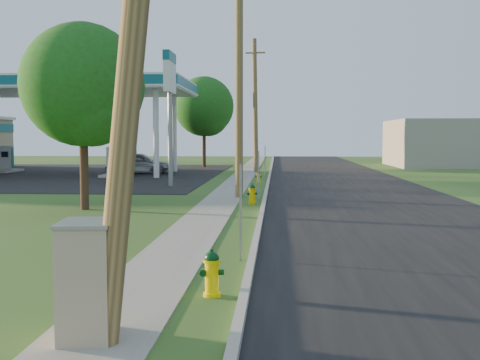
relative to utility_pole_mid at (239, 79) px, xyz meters
name	(u,v)px	position (x,y,z in m)	size (l,w,h in m)	color
ground_plane	(204,322)	(0.60, -17.00, -4.95)	(140.00, 140.00, 0.00)	#2A4B18
road	(394,222)	(5.10, -7.00, -4.94)	(8.00, 120.00, 0.02)	black
curb	(261,219)	(1.10, -7.00, -4.88)	(0.15, 120.00, 0.15)	#9F9D92
sidewalk	(203,220)	(-0.65, -7.00, -4.94)	(1.50, 120.00, 0.03)	gray
forecourt	(29,174)	(-15.40, 15.00, -4.94)	(26.00, 28.00, 0.02)	black
utility_pole_mid	(239,79)	(0.00, 0.00, 0.00)	(1.40, 0.32, 9.80)	brown
utility_pole_far	(255,105)	(0.00, 18.00, -0.15)	(1.40, 0.32, 9.50)	brown
sign_post_near	(241,213)	(0.85, -12.80, -3.95)	(0.05, 0.04, 2.00)	gray
sign_post_mid	(259,176)	(0.85, -1.00, -3.95)	(0.05, 0.04, 2.00)	gray
sign_post_far	(265,163)	(0.85, 11.20, -3.95)	(0.05, 0.04, 2.00)	gray
gas_canopy	(56,87)	(-13.40, 15.00, 0.94)	(18.18, 9.18, 6.40)	silver
fuel_pump_ne	(114,165)	(-8.90, 13.00, -4.23)	(1.20, 3.20, 1.90)	#9F9D92
fuel_pump_sw	(7,162)	(-17.90, 17.00, -4.23)	(1.20, 3.20, 1.90)	#9F9D92
fuel_pump_se	(130,163)	(-8.90, 17.00, -4.23)	(1.20, 3.20, 1.90)	#9F9D92
price_pylon	(170,80)	(-3.90, 5.50, 0.48)	(0.34, 2.04, 6.85)	gray
distant_building	(475,143)	(18.60, 28.00, -2.95)	(14.00, 10.00, 4.00)	gray
tree_verge	(85,90)	(-5.08, -4.51, -0.76)	(4.30, 4.30, 6.52)	#392719
tree_lot	(205,109)	(-4.51, 25.38, -0.04)	(5.03, 5.03, 7.63)	#392719
hydrant_near	(212,273)	(0.56, -15.64, -4.58)	(0.40, 0.35, 0.77)	#FFDD00
hydrant_mid	(252,194)	(0.64, -2.40, -4.56)	(0.41, 0.37, 0.80)	#E1B500
hydrant_far	(259,177)	(0.56, 7.99, -4.61)	(0.36, 0.32, 0.69)	#FFD700
utility_cabinet	(88,281)	(-0.77, -17.80, -4.19)	(0.76, 0.95, 1.51)	tan
car_silver	(139,163)	(-7.94, 15.83, -4.20)	(1.79, 4.45, 1.52)	#A2A5A9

